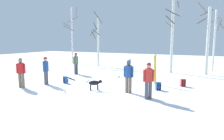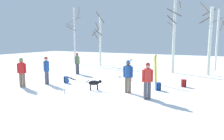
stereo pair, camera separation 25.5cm
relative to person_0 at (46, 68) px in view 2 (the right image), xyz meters
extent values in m
plane|color=white|center=(3.42, -0.51, -0.98)|extent=(60.00, 60.00, 0.00)
cylinder|color=#4C4C56|center=(-0.03, 0.09, -0.57)|extent=(0.16, 0.16, 0.82)
cylinder|color=#4C4C56|center=(0.03, -0.09, -0.57)|extent=(0.16, 0.16, 0.82)
cylinder|color=#1E478C|center=(0.00, 0.00, 0.15)|extent=(0.34, 0.34, 0.62)
sphere|color=beige|center=(0.00, 0.00, 0.57)|extent=(0.22, 0.22, 0.22)
sphere|color=#B22626|center=(0.00, 0.00, 0.63)|extent=(0.21, 0.21, 0.21)
cylinder|color=#1E478C|center=(-0.06, 0.20, 0.13)|extent=(0.10, 0.10, 0.56)
cylinder|color=#1E478C|center=(0.06, -0.20, 0.13)|extent=(0.10, 0.10, 0.56)
cylinder|color=#72604C|center=(5.42, 0.35, -0.57)|extent=(0.16, 0.16, 0.82)
cylinder|color=#72604C|center=(5.24, 0.33, -0.57)|extent=(0.16, 0.16, 0.82)
cylinder|color=#1E478C|center=(5.33, 0.34, 0.15)|extent=(0.34, 0.34, 0.62)
sphere|color=brown|center=(5.33, 0.34, 0.57)|extent=(0.22, 0.22, 0.22)
sphere|color=#265999|center=(5.33, 0.34, 0.63)|extent=(0.21, 0.21, 0.21)
cylinder|color=#1E478C|center=(5.54, 0.36, 0.13)|extent=(0.10, 0.10, 0.56)
cylinder|color=#1E478C|center=(5.12, 0.31, 0.13)|extent=(0.10, 0.10, 0.56)
cylinder|color=#4C4C56|center=(-0.66, 3.90, -0.57)|extent=(0.16, 0.16, 0.82)
cylinder|color=#4C4C56|center=(-0.64, 4.08, -0.57)|extent=(0.16, 0.16, 0.82)
cylinder|color=#566B47|center=(-0.65, 3.99, 0.15)|extent=(0.34, 0.34, 0.62)
sphere|color=#997051|center=(-0.65, 3.99, 0.57)|extent=(0.22, 0.22, 0.22)
sphere|color=#B22626|center=(-0.65, 3.99, 0.63)|extent=(0.21, 0.21, 0.21)
cylinder|color=#566B47|center=(-0.68, 3.78, 0.13)|extent=(0.10, 0.10, 0.56)
cylinder|color=#566B47|center=(-0.63, 4.20, 0.13)|extent=(0.10, 0.10, 0.56)
cylinder|color=#4C4C56|center=(6.68, -0.30, -0.57)|extent=(0.16, 0.16, 0.82)
cylinder|color=#4C4C56|center=(6.53, -0.40, -0.57)|extent=(0.16, 0.16, 0.82)
cylinder|color=red|center=(6.60, -0.35, 0.15)|extent=(0.34, 0.34, 0.62)
sphere|color=tan|center=(6.60, -0.35, 0.57)|extent=(0.22, 0.22, 0.22)
sphere|color=#B22626|center=(6.60, -0.35, 0.63)|extent=(0.21, 0.21, 0.21)
cylinder|color=red|center=(6.78, -0.24, 0.13)|extent=(0.10, 0.10, 0.56)
cylinder|color=red|center=(6.42, -0.46, 0.13)|extent=(0.10, 0.10, 0.56)
cylinder|color=#72604C|center=(-0.74, -1.32, -0.57)|extent=(0.16, 0.16, 0.82)
cylinder|color=#72604C|center=(-0.58, -1.23, -0.57)|extent=(0.16, 0.16, 0.82)
cylinder|color=red|center=(-0.66, -1.28, 0.15)|extent=(0.34, 0.34, 0.62)
sphere|color=#997051|center=(-0.66, -1.28, 0.57)|extent=(0.22, 0.22, 0.22)
sphere|color=#4C8C4C|center=(-0.66, -1.28, 0.63)|extent=(0.21, 0.21, 0.21)
cylinder|color=red|center=(-0.84, -1.38, 0.13)|extent=(0.10, 0.10, 0.56)
cylinder|color=red|center=(-0.48, -1.17, 0.13)|extent=(0.10, 0.10, 0.56)
ellipsoid|color=black|center=(3.45, 0.02, -0.57)|extent=(0.62, 0.51, 0.26)
sphere|color=black|center=(3.73, 0.20, -0.51)|extent=(0.18, 0.18, 0.18)
ellipsoid|color=black|center=(3.78, 0.24, -0.53)|extent=(0.12, 0.11, 0.06)
cylinder|color=black|center=(3.16, -0.18, -0.49)|extent=(0.18, 0.14, 0.17)
cylinder|color=black|center=(3.57, 0.19, -0.84)|extent=(0.07, 0.07, 0.28)
cylinder|color=black|center=(3.65, 0.06, -0.84)|extent=(0.07, 0.07, 0.28)
cylinder|color=black|center=(3.24, -0.03, -0.84)|extent=(0.07, 0.07, 0.28)
cylinder|color=black|center=(3.33, -0.15, -0.84)|extent=(0.07, 0.07, 0.28)
cube|color=yellow|center=(6.04, 3.02, -0.10)|extent=(0.14, 0.08, 1.76)
cube|color=yellow|center=(6.04, 3.02, 0.82)|extent=(0.06, 0.04, 0.10)
cube|color=yellow|center=(5.99, 3.00, -0.10)|extent=(0.14, 0.08, 1.76)
cube|color=yellow|center=(5.99, 3.00, 0.82)|extent=(0.06, 0.04, 0.10)
cube|color=black|center=(0.10, 2.28, -0.97)|extent=(1.55, 0.93, 0.02)
cube|color=#333338|center=(0.06, 2.30, -0.95)|extent=(0.14, 0.11, 0.03)
cube|color=black|center=(0.05, 2.19, -0.97)|extent=(1.55, 0.93, 0.02)
cube|color=#333338|center=(0.01, 2.22, -0.95)|extent=(0.14, 0.11, 0.03)
cube|color=white|center=(3.04, 4.31, -0.97)|extent=(1.88, 0.11, 0.02)
cube|color=#333338|center=(2.99, 4.31, -0.95)|extent=(0.12, 0.07, 0.03)
cube|color=white|center=(3.04, 4.21, -0.97)|extent=(1.88, 0.11, 0.02)
cube|color=#333338|center=(2.99, 4.21, -0.95)|extent=(0.12, 0.07, 0.03)
cylinder|color=#B2B2BC|center=(4.32, 3.24, -0.28)|extent=(0.02, 0.10, 1.39)
cylinder|color=black|center=(4.32, 3.24, 0.46)|extent=(0.04, 0.04, 0.10)
cylinder|color=black|center=(4.32, 3.24, -0.91)|extent=(0.07, 0.07, 0.01)
cylinder|color=#B2B2BC|center=(4.32, 3.07, -0.28)|extent=(0.02, 0.10, 1.39)
cylinder|color=black|center=(4.32, 3.07, 0.46)|extent=(0.04, 0.04, 0.10)
cylinder|color=black|center=(4.32, 3.07, -0.91)|extent=(0.07, 0.07, 0.01)
cube|color=#1E4C99|center=(0.85, 0.79, -0.76)|extent=(0.33, 0.30, 0.44)
cube|color=#1E4C99|center=(0.92, 0.90, -0.83)|extent=(0.20, 0.15, 0.20)
cube|color=black|center=(0.86, 0.66, -0.76)|extent=(0.04, 0.04, 0.37)
cube|color=black|center=(0.73, 0.73, -0.76)|extent=(0.04, 0.04, 0.37)
cube|color=red|center=(7.67, 3.15, -0.76)|extent=(0.32, 0.30, 0.44)
cube|color=red|center=(7.61, 3.26, -0.83)|extent=(0.20, 0.14, 0.20)
cube|color=black|center=(7.79, 3.08, -0.76)|extent=(0.04, 0.04, 0.37)
cube|color=black|center=(7.66, 3.01, -0.76)|extent=(0.04, 0.04, 0.37)
cube|color=#1E4C99|center=(6.58, 1.60, -0.76)|extent=(0.33, 0.32, 0.44)
cube|color=#1E4C99|center=(6.51, 1.70, -0.83)|extent=(0.19, 0.16, 0.20)
cube|color=black|center=(6.71, 1.55, -0.76)|extent=(0.04, 0.04, 0.37)
cube|color=black|center=(6.60, 1.46, -0.76)|extent=(0.04, 0.04, 0.37)
cylinder|color=silver|center=(4.65, 1.72, -0.85)|extent=(0.08, 0.08, 0.26)
cylinder|color=black|center=(4.65, 1.72, -0.71)|extent=(0.05, 0.05, 0.02)
cylinder|color=silver|center=(2.49, -1.28, -0.89)|extent=(0.08, 0.08, 0.18)
cylinder|color=black|center=(2.49, -1.28, -0.79)|extent=(0.05, 0.05, 0.02)
cylinder|color=silver|center=(-5.72, 10.26, 2.22)|extent=(0.18, 0.18, 6.39)
cylinder|color=brown|center=(-5.32, 10.67, 4.90)|extent=(0.88, 0.87, 0.99)
cylinder|color=brown|center=(-5.67, 9.59, 3.03)|extent=(1.38, 0.15, 0.64)
cylinder|color=brown|center=(-6.03, 10.86, 4.09)|extent=(1.25, 0.70, 0.71)
cylinder|color=brown|center=(-5.90, 9.63, 3.39)|extent=(1.30, 0.44, 0.56)
cylinder|color=silver|center=(-1.94, 9.75, 1.54)|extent=(0.21, 0.21, 5.05)
cylinder|color=brown|center=(-2.13, 9.47, 3.17)|extent=(0.65, 0.47, 0.76)
cylinder|color=brown|center=(-2.54, 9.83, 2.59)|extent=(0.25, 1.25, 0.89)
cylinder|color=brown|center=(-1.73, 9.39, 4.02)|extent=(0.82, 0.52, 1.21)
cylinder|color=brown|center=(-2.25, 9.32, 2.24)|extent=(0.94, 0.69, 0.84)
cylinder|color=brown|center=(-1.92, 9.33, 2.51)|extent=(0.90, 0.13, 0.69)
cylinder|color=silver|center=(5.98, 8.22, 2.10)|extent=(0.22, 0.22, 6.16)
cylinder|color=brown|center=(5.71, 7.94, 3.00)|extent=(0.64, 0.62, 0.45)
cylinder|color=brown|center=(5.83, 7.83, 3.34)|extent=(0.85, 0.39, 0.74)
cylinder|color=brown|center=(6.36, 8.24, 4.51)|extent=(0.10, 0.79, 0.44)
cylinder|color=brown|center=(6.03, 7.67, 3.87)|extent=(1.15, 0.18, 0.68)
cylinder|color=silver|center=(8.68, 8.40, 1.63)|extent=(0.23, 0.23, 5.22)
cylinder|color=brown|center=(8.46, 8.70, 3.43)|extent=(0.68, 0.52, 0.47)
cylinder|color=brown|center=(8.29, 8.86, 3.34)|extent=(1.00, 0.86, 0.71)
cylinder|color=brown|center=(8.44, 8.83, 3.86)|extent=(0.93, 0.57, 0.57)
cylinder|color=brown|center=(8.11, 8.05, 4.21)|extent=(0.79, 1.21, 0.93)
cylinder|color=silver|center=(9.10, 10.84, 1.67)|extent=(0.16, 0.16, 5.29)
cylinder|color=brown|center=(9.41, 10.98, 3.02)|extent=(0.36, 0.69, 0.94)
cylinder|color=brown|center=(9.02, 11.20, 3.45)|extent=(0.77, 0.20, 0.46)
cylinder|color=brown|center=(9.53, 10.65, 3.01)|extent=(0.44, 0.91, 0.66)
camera|label=1|loc=(9.33, -9.61, 1.76)|focal=33.69mm
camera|label=2|loc=(9.56, -9.49, 1.76)|focal=33.69mm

